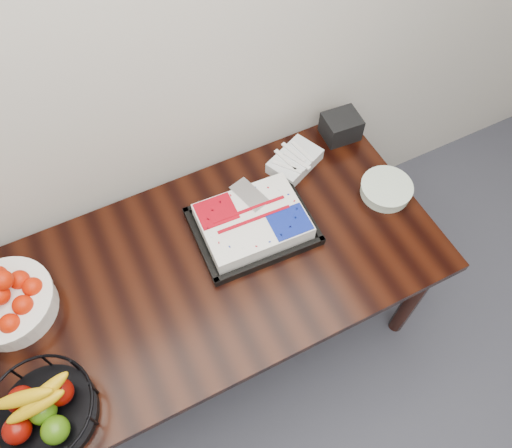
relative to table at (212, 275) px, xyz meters
name	(u,v)px	position (x,y,z in m)	size (l,w,h in m)	color
table	(212,275)	(0.00, 0.00, 0.00)	(1.80, 0.90, 0.75)	black
cake_tray	(253,223)	(0.22, 0.08, 0.13)	(0.48, 0.39, 0.10)	black
tangerine_bowl	(5,300)	(-0.72, 0.15, 0.18)	(0.34, 0.34, 0.21)	white
fruit_basket	(43,411)	(-0.69, -0.27, 0.16)	(0.34, 0.34, 0.18)	black
plate_stack	(386,189)	(0.80, -0.02, 0.11)	(0.22, 0.22, 0.05)	white
fork_bag	(295,161)	(0.53, 0.29, 0.12)	(0.27, 0.23, 0.06)	silver
napkin_box	(341,126)	(0.80, 0.35, 0.14)	(0.16, 0.13, 0.11)	black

